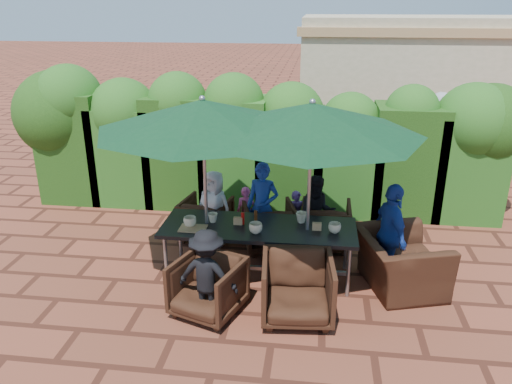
# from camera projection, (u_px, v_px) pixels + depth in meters

# --- Properties ---
(ground) EXTENTS (80.00, 80.00, 0.00)m
(ground) POSITION_uv_depth(u_px,v_px,m) (244.00, 267.00, 7.09)
(ground) COLOR brown
(ground) RESTS_ON ground
(dining_table) EXTENTS (2.57, 0.90, 0.75)m
(dining_table) POSITION_uv_depth(u_px,v_px,m) (259.00, 231.00, 6.63)
(dining_table) COLOR black
(dining_table) RESTS_ON ground
(umbrella_left) EXTENTS (2.74, 2.74, 2.46)m
(umbrella_left) POSITION_uv_depth(u_px,v_px,m) (203.00, 115.00, 6.19)
(umbrella_left) COLOR gray
(umbrella_left) RESTS_ON ground
(umbrella_right) EXTENTS (2.75, 2.75, 2.46)m
(umbrella_right) POSITION_uv_depth(u_px,v_px,m) (312.00, 119.00, 5.98)
(umbrella_right) COLOR gray
(umbrella_right) RESTS_ON ground
(chair_far_left) EXTENTS (0.82, 0.79, 0.73)m
(chair_far_left) POSITION_uv_depth(u_px,v_px,m) (206.00, 217.00, 7.84)
(chair_far_left) COLOR black
(chair_far_left) RESTS_ON ground
(chair_far_mid) EXTENTS (0.91, 0.88, 0.77)m
(chair_far_mid) POSITION_uv_depth(u_px,v_px,m) (269.00, 224.00, 7.54)
(chair_far_mid) COLOR black
(chair_far_mid) RESTS_ON ground
(chair_far_right) EXTENTS (0.74, 0.70, 0.76)m
(chair_far_right) POSITION_uv_depth(u_px,v_px,m) (326.00, 223.00, 7.61)
(chair_far_right) COLOR black
(chair_far_right) RESTS_ON ground
(chair_near_left) EXTENTS (0.94, 0.91, 0.77)m
(chair_near_left) POSITION_uv_depth(u_px,v_px,m) (208.00, 285.00, 5.93)
(chair_near_left) COLOR black
(chair_near_left) RESTS_ON ground
(chair_near_right) EXTENTS (0.89, 0.84, 0.85)m
(chair_near_right) POSITION_uv_depth(u_px,v_px,m) (297.00, 285.00, 5.84)
(chair_near_right) COLOR black
(chair_near_right) RESTS_ON ground
(chair_end_right) EXTENTS (1.02, 1.28, 0.98)m
(chair_end_right) POSITION_uv_depth(u_px,v_px,m) (401.00, 253.00, 6.44)
(chair_end_right) COLOR black
(chair_end_right) RESTS_ON ground
(adult_far_left) EXTENTS (0.66, 0.51, 1.18)m
(adult_far_left) POSITION_uv_depth(u_px,v_px,m) (214.00, 208.00, 7.59)
(adult_far_left) COLOR silver
(adult_far_left) RESTS_ON ground
(adult_far_mid) EXTENTS (0.55, 0.48, 1.35)m
(adult_far_mid) POSITION_uv_depth(u_px,v_px,m) (263.00, 207.00, 7.43)
(adult_far_mid) COLOR navy
(adult_far_mid) RESTS_ON ground
(adult_far_right) EXTENTS (0.61, 0.42, 1.19)m
(adult_far_right) POSITION_uv_depth(u_px,v_px,m) (317.00, 214.00, 7.36)
(adult_far_right) COLOR black
(adult_far_right) RESTS_ON ground
(adult_near_left) EXTENTS (0.77, 0.45, 1.13)m
(adult_near_left) POSITION_uv_depth(u_px,v_px,m) (207.00, 275.00, 5.80)
(adult_near_left) COLOR black
(adult_near_left) RESTS_ON ground
(adult_end_right) EXTENTS (0.63, 0.89, 1.38)m
(adult_end_right) POSITION_uv_depth(u_px,v_px,m) (391.00, 234.00, 6.51)
(adult_end_right) COLOR navy
(adult_end_right) RESTS_ON ground
(child_left) EXTENTS (0.31, 0.26, 0.86)m
(child_left) POSITION_uv_depth(u_px,v_px,m) (246.00, 214.00, 7.79)
(child_left) COLOR #EE549F
(child_left) RESTS_ON ground
(child_right) EXTENTS (0.35, 0.31, 0.83)m
(child_right) POSITION_uv_depth(u_px,v_px,m) (296.00, 217.00, 7.72)
(child_right) COLOR #6F4493
(child_right) RESTS_ON ground
(pedestrian_a) EXTENTS (1.52, 0.60, 1.60)m
(pedestrian_a) POSITION_uv_depth(u_px,v_px,m) (337.00, 140.00, 10.51)
(pedestrian_a) COLOR #248433
(pedestrian_a) RESTS_ON ground
(pedestrian_b) EXTENTS (0.84, 0.55, 1.67)m
(pedestrian_b) POSITION_uv_depth(u_px,v_px,m) (388.00, 138.00, 10.55)
(pedestrian_b) COLOR #EE549F
(pedestrian_b) RESTS_ON ground
(pedestrian_c) EXTENTS (1.18, 1.21, 1.81)m
(pedestrian_c) POSITION_uv_depth(u_px,v_px,m) (438.00, 136.00, 10.40)
(pedestrian_c) COLOR #9898A0
(pedestrian_c) RESTS_ON ground
(cup_a) EXTENTS (0.17, 0.17, 0.14)m
(cup_a) POSITION_uv_depth(u_px,v_px,m) (190.00, 222.00, 6.58)
(cup_a) COLOR beige
(cup_a) RESTS_ON dining_table
(cup_b) EXTENTS (0.13, 0.13, 0.13)m
(cup_b) POSITION_uv_depth(u_px,v_px,m) (213.00, 218.00, 6.71)
(cup_b) COLOR beige
(cup_b) RESTS_ON dining_table
(cup_c) EXTENTS (0.18, 0.18, 0.14)m
(cup_c) POSITION_uv_depth(u_px,v_px,m) (256.00, 228.00, 6.39)
(cup_c) COLOR beige
(cup_c) RESTS_ON dining_table
(cup_d) EXTENTS (0.15, 0.15, 0.14)m
(cup_d) POSITION_uv_depth(u_px,v_px,m) (301.00, 217.00, 6.69)
(cup_d) COLOR beige
(cup_d) RESTS_ON dining_table
(cup_e) EXTENTS (0.16, 0.16, 0.13)m
(cup_e) POSITION_uv_depth(u_px,v_px,m) (335.00, 228.00, 6.40)
(cup_e) COLOR beige
(cup_e) RESTS_ON dining_table
(ketchup_bottle) EXTENTS (0.04, 0.04, 0.17)m
(ketchup_bottle) POSITION_uv_depth(u_px,v_px,m) (243.00, 218.00, 6.63)
(ketchup_bottle) COLOR #B20C0A
(ketchup_bottle) RESTS_ON dining_table
(sauce_bottle) EXTENTS (0.04, 0.04, 0.17)m
(sauce_bottle) POSITION_uv_depth(u_px,v_px,m) (256.00, 217.00, 6.69)
(sauce_bottle) COLOR #4C230C
(sauce_bottle) RESTS_ON dining_table
(serving_tray) EXTENTS (0.35, 0.25, 0.02)m
(serving_tray) POSITION_uv_depth(u_px,v_px,m) (193.00, 228.00, 6.52)
(serving_tray) COLOR #A87E51
(serving_tray) RESTS_ON dining_table
(number_block_left) EXTENTS (0.12, 0.06, 0.10)m
(number_block_left) POSITION_uv_depth(u_px,v_px,m) (238.00, 221.00, 6.64)
(number_block_left) COLOR tan
(number_block_left) RESTS_ON dining_table
(number_block_right) EXTENTS (0.12, 0.06, 0.10)m
(number_block_right) POSITION_uv_depth(u_px,v_px,m) (317.00, 226.00, 6.48)
(number_block_right) COLOR tan
(number_block_right) RESTS_ON dining_table
(hedge_wall) EXTENTS (9.10, 1.60, 2.52)m
(hedge_wall) POSITION_uv_depth(u_px,v_px,m) (251.00, 134.00, 8.78)
(hedge_wall) COLOR #14330E
(hedge_wall) RESTS_ON ground
(building) EXTENTS (6.20, 3.08, 3.20)m
(building) POSITION_uv_depth(u_px,v_px,m) (421.00, 83.00, 12.58)
(building) COLOR beige
(building) RESTS_ON ground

